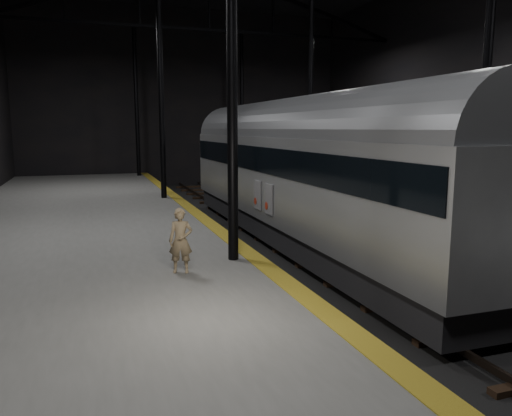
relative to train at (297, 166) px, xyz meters
name	(u,v)px	position (x,y,z in m)	size (l,w,h in m)	color
ground	(305,250)	(0.00, -0.76, -2.94)	(44.00, 44.00, 0.00)	black
platform_left	(82,253)	(-7.50, -0.76, -2.44)	(9.00, 43.80, 1.00)	#585855
platform_right	(475,223)	(7.50, -0.76, -2.44)	(9.00, 43.80, 1.00)	#585855
tactile_strip	(216,228)	(-3.25, -0.76, -1.93)	(0.50, 43.80, 0.01)	olive
track	(305,248)	(0.00, -0.76, -2.87)	(2.40, 43.00, 0.24)	#3F3328
train	(297,166)	(0.00, 0.00, 0.00)	(2.95, 19.71, 5.27)	#9A9DA1
woman	(181,241)	(-5.27, -5.51, -1.19)	(0.55, 0.36, 1.50)	#917B59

